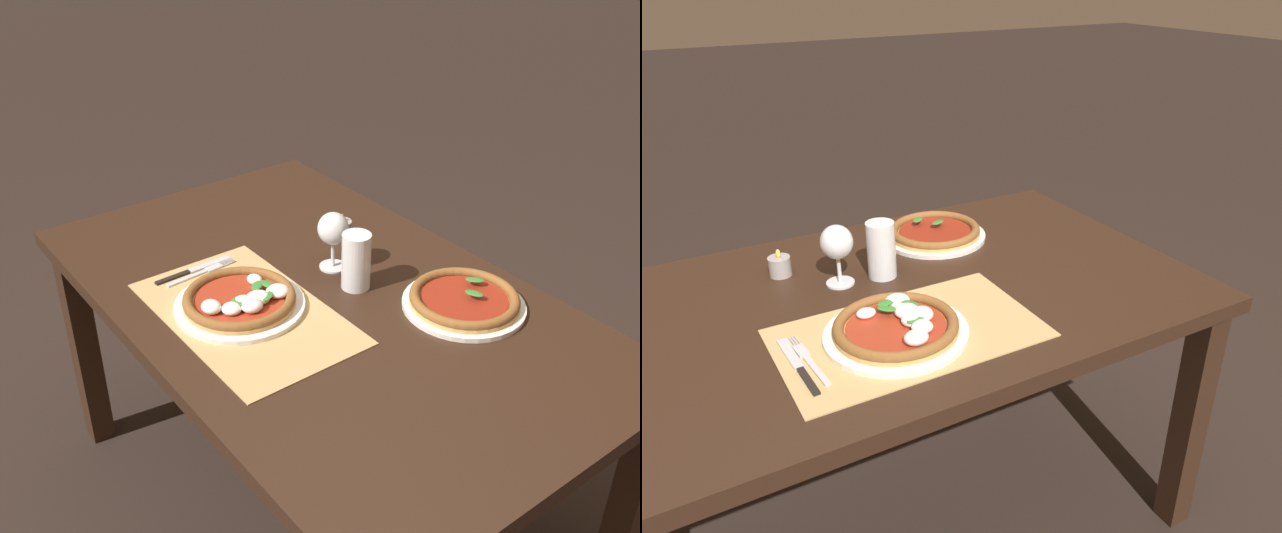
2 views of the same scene
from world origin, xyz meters
TOP-DOWN VIEW (x-y plane):
  - ground_plane at (0.00, 0.00)m, footprint 24.00×24.00m
  - dining_table at (0.00, 0.00)m, footprint 1.48×0.90m
  - paper_placemat at (-0.04, -0.19)m, footprint 0.56×0.34m
  - pizza_near at (-0.06, -0.19)m, footprint 0.31×0.31m
  - pizza_far at (0.25, 0.24)m, footprint 0.29×0.29m
  - wine_glass at (-0.09, 0.11)m, footprint 0.08×0.08m
  - pint_glass at (0.02, 0.09)m, footprint 0.07×0.07m
  - fork at (-0.26, -0.18)m, footprint 0.03×0.20m
  - knife at (-0.28, -0.19)m, footprint 0.03×0.22m
  - votive_candle at (-0.20, 0.23)m, footprint 0.06×0.06m

SIDE VIEW (x-z plane):
  - ground_plane at x=0.00m, z-range 0.00..0.00m
  - dining_table at x=0.00m, z-range 0.27..1.01m
  - paper_placemat at x=-0.04m, z-range 0.74..0.74m
  - fork at x=-0.26m, z-range 0.74..0.75m
  - knife at x=-0.28m, z-range 0.74..0.75m
  - pizza_far at x=0.25m, z-range 0.74..0.78m
  - pizza_near at x=-0.06m, z-range 0.74..0.79m
  - votive_candle at x=-0.20m, z-range 0.73..0.80m
  - pint_glass at x=0.02m, z-range 0.74..0.88m
  - wine_glass at x=-0.09m, z-range 0.77..0.92m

